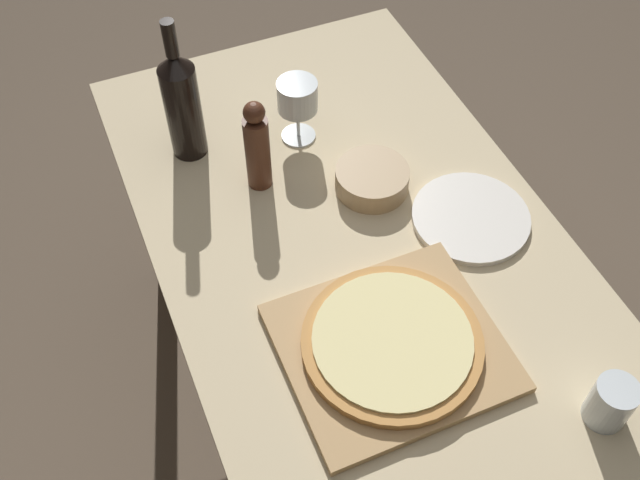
# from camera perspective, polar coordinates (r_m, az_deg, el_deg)

# --- Properties ---
(ground_plane) EXTENTS (12.00, 12.00, 0.00)m
(ground_plane) POSITION_cam_1_polar(r_m,az_deg,el_deg) (2.14, 2.07, -12.09)
(ground_plane) COLOR brown
(dining_table) EXTENTS (0.80, 1.37, 0.73)m
(dining_table) POSITION_cam_1_polar(r_m,az_deg,el_deg) (1.60, 2.71, -2.06)
(dining_table) COLOR #CCB78E
(dining_table) RESTS_ON ground_plane
(cutting_board) EXTENTS (0.39, 0.35, 0.02)m
(cutting_board) POSITION_cam_1_polar(r_m,az_deg,el_deg) (1.37, 5.45, -8.15)
(cutting_board) COLOR tan
(cutting_board) RESTS_ON dining_table
(pizza) EXTENTS (0.33, 0.33, 0.02)m
(pizza) POSITION_cam_1_polar(r_m,az_deg,el_deg) (1.35, 5.52, -7.71)
(pizza) COLOR #C68947
(pizza) RESTS_ON cutting_board
(wine_bottle) EXTENTS (0.08, 0.08, 0.34)m
(wine_bottle) POSITION_cam_1_polar(r_m,az_deg,el_deg) (1.62, -10.47, 10.22)
(wine_bottle) COLOR black
(wine_bottle) RESTS_ON dining_table
(pepper_mill) EXTENTS (0.05, 0.05, 0.22)m
(pepper_mill) POSITION_cam_1_polar(r_m,az_deg,el_deg) (1.55, -4.81, 7.08)
(pepper_mill) COLOR #4C2819
(pepper_mill) RESTS_ON dining_table
(wine_glass) EXTENTS (0.09, 0.09, 0.15)m
(wine_glass) POSITION_cam_1_polar(r_m,az_deg,el_deg) (1.64, -1.84, 10.69)
(wine_glass) COLOR silver
(wine_glass) RESTS_ON dining_table
(small_bowl) EXTENTS (0.16, 0.16, 0.05)m
(small_bowl) POSITION_cam_1_polar(r_m,az_deg,el_deg) (1.59, 3.98, 4.65)
(small_bowl) COLOR tan
(small_bowl) RESTS_ON dining_table
(drinking_tumbler) EXTENTS (0.07, 0.07, 0.10)m
(drinking_tumbler) POSITION_cam_1_polar(r_m,az_deg,el_deg) (1.36, 21.27, -11.47)
(drinking_tumbler) COLOR silver
(drinking_tumbler) RESTS_ON dining_table
(dinner_plate) EXTENTS (0.24, 0.24, 0.01)m
(dinner_plate) POSITION_cam_1_polar(r_m,az_deg,el_deg) (1.57, 11.41, 1.69)
(dinner_plate) COLOR silver
(dinner_plate) RESTS_ON dining_table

